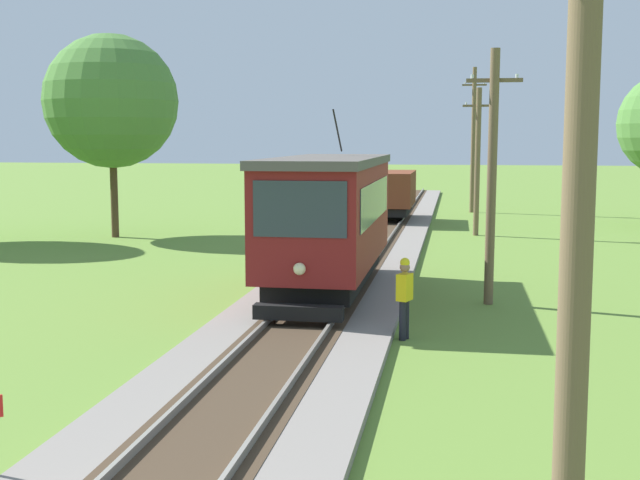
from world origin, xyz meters
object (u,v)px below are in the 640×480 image
utility_pole_far (473,139)px  second_worker (272,247)px  red_tram (329,218)px  utility_pole_near_tram (492,176)px  track_worker (404,295)px  utility_pole_foreground (576,265)px  gravel_pile (281,214)px  utility_pole_mid (477,160)px  freight_car (390,193)px  tree_left_near (111,101)px

utility_pole_far → second_worker: bearing=-105.2°
red_tram → utility_pole_near_tram: utility_pole_near_tram is taller
red_tram → track_worker: red_tram is taller
utility_pole_far → track_worker: (-1.93, -30.74, -3.31)m
utility_pole_foreground → gravel_pile: 34.93m
red_tram → utility_pole_mid: (4.26, 15.02, 1.16)m
utility_pole_near_tram → utility_pole_far: (-0.00, 26.76, 0.92)m
utility_pole_near_tram → second_worker: bearing=155.5°
utility_pole_foreground → utility_pole_near_tram: size_ratio=1.00×
red_tram → freight_car: 19.94m
red_tram → track_worker: bearing=-61.1°
second_worker → tree_left_near: size_ratio=0.20×
utility_pole_foreground → utility_pole_near_tram: (0.00, 14.87, -0.01)m
freight_car → red_tram: bearing=-90.0°
red_tram → utility_pole_far: (4.26, 26.52, 2.10)m
utility_pole_mid → gravel_pile: (-9.66, 3.30, -2.86)m
freight_car → utility_pole_foreground: utility_pole_foreground is taller
freight_car → tree_left_near: bearing=-144.6°
utility_pole_foreground → track_worker: size_ratio=3.68×
red_tram → gravel_pile: red_tram is taller
tree_left_near → utility_pole_far: bearing=43.2°
utility_pole_mid → track_worker: utility_pole_mid is taller
tree_left_near → track_worker: bearing=-49.4°
freight_car → utility_pole_foreground: bearing=-83.1°
utility_pole_foreground → utility_pole_mid: utility_pole_foreground is taller
utility_pole_far → second_worker: utility_pole_far is taller
utility_pole_far → gravel_pile: utility_pole_far is taller
red_tram → freight_car: (-0.00, 19.92, -0.64)m
utility_pole_far → second_worker: size_ratio=4.70×
utility_pole_foreground → track_worker: (-1.93, 10.89, -2.40)m
utility_pole_near_tram → track_worker: 5.02m
gravel_pile → second_worker: bearing=-78.4°
utility_pole_foreground → utility_pole_far: (-0.00, 41.63, 0.91)m
utility_pole_mid → second_worker: size_ratio=3.66×
utility_pole_far → tree_left_near: (-15.66, -14.70, 1.61)m
gravel_pile → second_worker: size_ratio=1.18×
utility_pole_near_tram → gravel_pile: utility_pole_near_tram is taller
gravel_pile → track_worker: (7.73, -22.55, 0.49)m
utility_pole_far → track_worker: size_ratio=4.70×
freight_car → track_worker: (2.33, -24.15, -0.57)m
red_tram → gravel_pile: size_ratio=4.05×
utility_pole_near_tram → tree_left_near: size_ratio=0.75×
freight_car → gravel_pile: bearing=-163.5°
gravel_pile → track_worker: track_worker is taller
tree_left_near → utility_pole_mid: bearing=11.6°
red_tram → utility_pole_near_tram: size_ratio=1.30×
utility_pole_near_tram → gravel_pile: bearing=117.5°
utility_pole_far → gravel_pile: 13.22m
red_tram → tree_left_near: 16.83m
gravel_pile → tree_left_near: tree_left_near is taller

